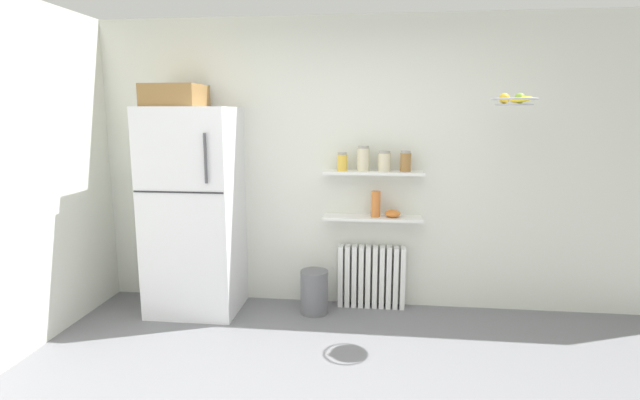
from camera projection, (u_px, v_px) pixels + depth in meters
ground_plane at (320, 390)px, 3.14m from camera, size 7.04×7.04×0.00m
back_wall at (340, 165)px, 4.42m from camera, size 7.04×0.10×2.60m
refrigerator at (193, 207)px, 4.27m from camera, size 0.77×0.66×2.00m
radiator at (371, 277)px, 4.44m from camera, size 0.61×0.12×0.57m
wall_shelf_lower at (373, 218)px, 4.31m from camera, size 0.87×0.22×0.02m
wall_shelf_upper at (373, 173)px, 4.24m from camera, size 0.87×0.22×0.02m
storage_jar_0 at (342, 162)px, 4.25m from camera, size 0.09×0.09×0.16m
storage_jar_1 at (363, 159)px, 4.23m from camera, size 0.11×0.11×0.22m
storage_jar_2 at (384, 161)px, 4.21m from camera, size 0.11×0.11×0.18m
storage_jar_3 at (406, 161)px, 4.19m from camera, size 0.09×0.09×0.18m
vase at (376, 204)px, 4.29m from camera, size 0.08×0.08×0.23m
shelf_bowl at (393, 214)px, 4.28m from camera, size 0.14×0.14×0.06m
trash_bin at (314, 292)px, 4.32m from camera, size 0.25×0.25×0.39m
hanging_fruit_basket at (514, 100)px, 3.60m from camera, size 0.33×0.33×0.09m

